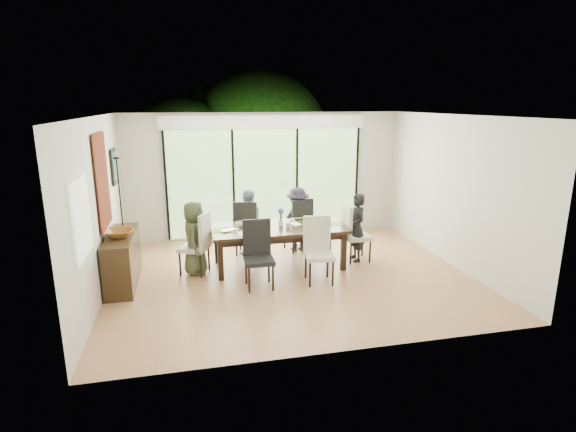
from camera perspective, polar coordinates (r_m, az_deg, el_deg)
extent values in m
cube|color=#955B3B|center=(7.81, 0.41, -7.60)|extent=(6.00, 5.00, 0.01)
cube|color=white|center=(7.25, 0.45, 12.68)|extent=(6.00, 5.00, 0.01)
cube|color=beige|center=(9.84, -2.91, 5.16)|extent=(6.00, 0.02, 2.70)
cube|color=beige|center=(5.09, 6.88, -3.68)|extent=(6.00, 0.02, 2.70)
cube|color=beige|center=(7.36, -23.06, 0.90)|extent=(0.02, 5.00, 2.70)
cube|color=beige|center=(8.60, 20.38, 2.95)|extent=(0.02, 5.00, 2.70)
cube|color=#598C3F|center=(9.82, -2.86, 4.26)|extent=(4.20, 0.02, 2.30)
cube|color=white|center=(9.67, -2.95, 11.85)|extent=(4.40, 0.06, 0.28)
cube|color=black|center=(9.68, -15.21, 3.63)|extent=(0.05, 0.04, 2.30)
cube|color=black|center=(9.72, -6.93, 4.06)|extent=(0.05, 0.04, 2.30)
cube|color=black|center=(9.95, 1.13, 4.41)|extent=(0.05, 0.04, 2.30)
cube|color=black|center=(10.37, 8.69, 4.65)|extent=(0.05, 0.04, 2.30)
cube|color=#8CAD7F|center=(6.17, -24.70, -0.25)|extent=(0.02, 0.90, 1.00)
cube|color=#513223|center=(11.00, -3.62, -1.34)|extent=(6.00, 1.80, 0.10)
cube|color=brown|center=(11.62, -4.30, 2.55)|extent=(6.00, 0.08, 0.06)
sphere|color=#14380F|center=(12.35, -13.43, 7.08)|extent=(3.20, 3.20, 3.20)
sphere|color=#14380F|center=(13.07, -3.70, 9.40)|extent=(4.00, 4.00, 4.00)
sphere|color=#14380F|center=(12.77, 4.98, 6.83)|extent=(2.80, 2.80, 2.80)
sphere|color=#14380F|center=(13.66, -8.35, 8.74)|extent=(3.60, 3.60, 3.60)
cube|color=black|center=(8.02, -1.18, -1.59)|extent=(2.38, 1.09, 0.06)
cube|color=black|center=(8.05, -1.18, -2.21)|extent=(2.18, 0.89, 0.10)
cube|color=black|center=(7.59, -8.56, -5.64)|extent=(0.09, 0.09, 0.68)
cube|color=black|center=(8.02, 7.06, -4.50)|extent=(0.09, 0.09, 0.68)
cube|color=black|center=(8.40, -9.01, -3.67)|extent=(0.09, 0.09, 0.68)
cube|color=black|center=(8.79, 5.18, -2.75)|extent=(0.09, 0.09, 0.68)
imported|color=#3C4830|center=(7.89, -11.78, -2.73)|extent=(0.46, 0.65, 1.28)
imported|color=black|center=(8.45, 8.70, -1.46)|extent=(0.39, 0.61, 1.28)
imported|color=#7598AA|center=(8.76, -5.16, -0.78)|extent=(0.60, 0.38, 1.28)
imported|color=#231D2B|center=(8.94, 1.21, -0.42)|extent=(0.65, 0.47, 1.28)
cube|color=#73A63B|center=(7.89, -7.97, -1.77)|extent=(0.44, 0.32, 0.01)
cube|color=#7CA53B|center=(8.25, 5.30, -0.97)|extent=(0.44, 0.32, 0.01)
cube|color=#7DB540|center=(8.32, -4.77, -0.82)|extent=(0.44, 0.32, 0.01)
cube|color=#81A83C|center=(8.51, 1.91, -0.44)|extent=(0.44, 0.32, 0.01)
cube|color=white|center=(7.64, -4.78, -2.20)|extent=(0.44, 0.32, 0.01)
cube|color=black|center=(8.28, -4.04, -0.81)|extent=(0.26, 0.18, 0.01)
cube|color=black|center=(8.45, 1.66, -0.49)|extent=(0.24, 0.17, 0.01)
cube|color=white|center=(8.13, 3.73, -1.17)|extent=(0.30, 0.22, 0.00)
cube|color=white|center=(7.63, -4.78, -2.10)|extent=(0.26, 0.26, 0.02)
cube|color=orange|center=(7.63, -4.78, -1.97)|extent=(0.20, 0.20, 0.01)
cylinder|color=silver|center=(8.05, -0.91, -0.87)|extent=(0.08, 0.08, 0.12)
cylinder|color=#337226|center=(8.02, -0.91, -0.05)|extent=(0.04, 0.04, 0.16)
sphere|color=#4B4DBD|center=(8.00, -0.91, 0.64)|extent=(0.11, 0.11, 0.11)
imported|color=silver|center=(7.79, -7.17, -1.86)|extent=(0.38, 0.32, 0.03)
imported|color=white|center=(8.04, -6.29, -1.07)|extent=(0.17, 0.17, 0.10)
imported|color=white|center=(7.94, 0.02, -1.20)|extent=(0.13, 0.13, 0.09)
imported|color=white|center=(8.28, 4.10, -0.56)|extent=(0.17, 0.17, 0.10)
imported|color=white|center=(8.11, 0.48, -1.13)|extent=(0.23, 0.26, 0.02)
cube|color=black|center=(7.82, -20.26, -5.19)|extent=(0.42, 1.50, 0.84)
imported|color=brown|center=(7.58, -20.66, -2.04)|extent=(0.45, 0.45, 0.11)
cylinder|color=black|center=(8.02, -20.23, -1.40)|extent=(0.09, 0.09, 0.04)
cylinder|color=black|center=(7.89, -20.59, 2.73)|extent=(0.02, 0.02, 1.17)
cylinder|color=black|center=(7.81, -20.97, 6.90)|extent=(0.09, 0.09, 0.03)
cylinder|color=silver|center=(7.80, -21.00, 7.31)|extent=(0.03, 0.03, 0.09)
cube|color=maroon|center=(7.67, -22.52, 4.13)|extent=(0.02, 1.00, 1.50)
cube|color=black|center=(8.93, -21.22, 5.88)|extent=(0.03, 0.55, 0.65)
cube|color=#194950|center=(8.93, -21.09, 5.89)|extent=(0.01, 0.45, 0.55)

